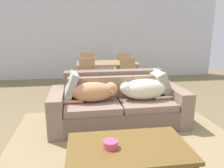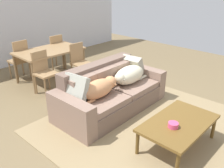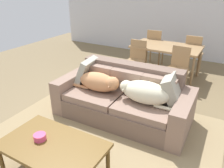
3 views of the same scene
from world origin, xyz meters
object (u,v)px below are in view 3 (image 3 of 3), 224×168
dog_on_right_cushion (144,92)px  bowl_on_coffee_table (40,137)px  dining_chair_far_right (193,53)px  throw_pillow_by_left_arm (86,71)px  coffee_table (53,147)px  dog_on_left_cushion (100,82)px  dining_table (166,49)px  dining_chair_near_left (136,59)px  throw_pillow_by_right_arm (173,90)px  couch (124,99)px  dining_chair_far_left (154,47)px  dining_chair_near_right (178,67)px

dog_on_right_cushion → bowl_on_coffee_table: dog_on_right_cushion is taller
bowl_on_coffee_table → dining_chair_far_right: (0.87, 4.03, 0.07)m
throw_pillow_by_left_arm → coffee_table: size_ratio=0.39×
throw_pillow_by_left_arm → bowl_on_coffee_table: throw_pillow_by_left_arm is taller
dog_on_left_cushion → bowl_on_coffee_table: dog_on_left_cushion is taller
bowl_on_coffee_table → dining_chair_far_right: 4.13m
dog_on_left_cushion → dining_table: dining_table is taller
dog_on_left_cushion → dining_chair_near_left: size_ratio=0.92×
dog_on_left_cushion → dining_chair_far_right: size_ratio=0.90×
dog_on_left_cushion → coffee_table: bearing=-81.7°
dog_on_right_cushion → bowl_on_coffee_table: 1.55m
dining_chair_far_right → throw_pillow_by_right_arm: bearing=95.2°
couch → coffee_table: couch is taller
coffee_table → dining_chair_far_right: bearing=80.2°
dining_chair_far_left → dining_chair_near_right: bearing=126.2°
dining_chair_near_right → dining_chair_far_left: (-0.90, 1.12, 0.02)m
dining_chair_near_left → dining_chair_near_right: 0.93m
dining_chair_far_left → dining_chair_far_right: dining_chair_far_left is taller
bowl_on_coffee_table → dining_chair_near_left: 2.98m
throw_pillow_by_left_arm → dining_chair_near_right: bearing=48.1°
dining_table → dining_chair_near_right: 0.73m
throw_pillow_by_right_arm → dining_table: size_ratio=0.29×
couch → dog_on_left_cushion: (-0.37, -0.13, 0.27)m
throw_pillow_by_right_arm → couch: bearing=-174.3°
throw_pillow_by_right_arm → dining_chair_near_right: bearing=101.3°
couch → dog_on_right_cushion: couch is taller
throw_pillow_by_left_arm → dining_chair_far_right: dining_chair_far_right is taller
dining_chair_near_right → dining_chair_near_left: bearing=-178.9°
dog_on_left_cushion → throw_pillow_by_left_arm: bearing=154.8°
dog_on_right_cushion → coffee_table: (-0.53, -1.37, -0.22)m
bowl_on_coffee_table → dining_chair_far_right: size_ratio=0.15×
dog_on_left_cushion → throw_pillow_by_left_arm: (-0.39, 0.17, 0.05)m
dining_chair_near_right → couch: bearing=-105.1°
throw_pillow_by_right_arm → dining_chair_near_right: size_ratio=0.48×
throw_pillow_by_right_arm → dining_table: (-0.70, 1.92, 0.05)m
throw_pillow_by_left_arm → dining_chair_near_left: size_ratio=0.51×
coffee_table → dining_table: 3.51m
coffee_table → throw_pillow_by_right_arm: bearing=60.2°
couch → throw_pillow_by_right_arm: 0.82m
couch → dining_chair_far_right: (0.56, 2.53, 0.20)m
throw_pillow_by_right_arm → dining_chair_far_right: (-0.20, 2.46, -0.11)m
dog_on_left_cushion → dining_chair_far_right: 2.82m
throw_pillow_by_left_arm → throw_pillow_by_right_arm: bearing=1.4°
dog_on_right_cushion → throw_pillow_by_right_arm: 0.42m
coffee_table → dining_chair_far_right: size_ratio=1.27×
couch → dining_table: couch is taller
dining_chair_near_left → coffee_table: bearing=-87.2°
dining_chair_far_right → dog_on_left_cushion: bearing=71.3°
throw_pillow_by_right_arm → coffee_table: throw_pillow_by_right_arm is taller
dining_table → dining_chair_near_right: bearing=-52.9°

